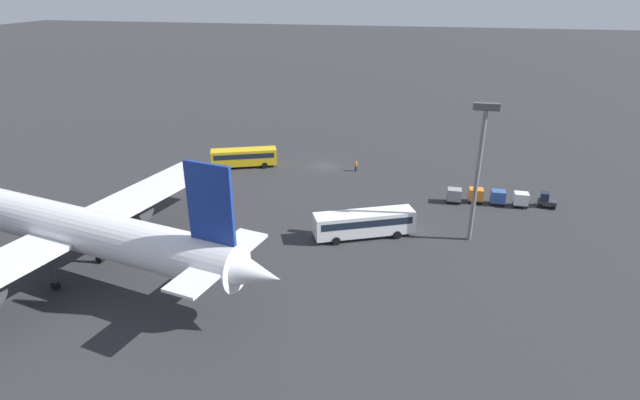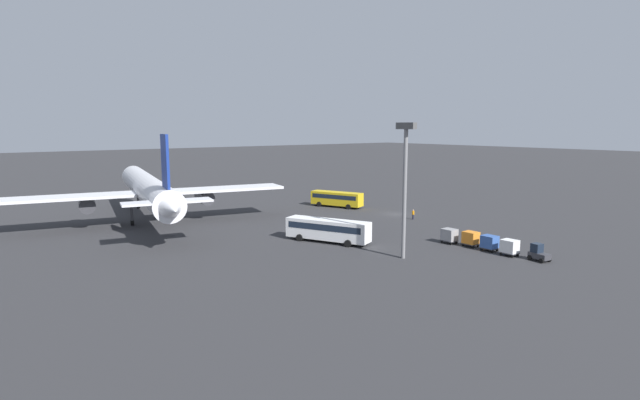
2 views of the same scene
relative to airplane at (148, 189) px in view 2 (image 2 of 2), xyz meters
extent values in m
plane|color=#2D2D30|center=(-20.00, -39.18, -5.72)|extent=(600.00, 600.00, 0.00)
cylinder|color=silver|center=(0.67, -0.14, 0.11)|extent=(44.95, 13.35, 4.48)
cone|color=silver|center=(23.80, -4.84, 0.11)|extent=(5.68, 5.16, 4.26)
cone|color=silver|center=(-22.67, 4.61, 0.11)|extent=(6.52, 5.12, 4.04)
cube|color=silver|center=(0.97, 12.64, -0.45)|extent=(9.85, 21.43, 0.44)
cube|color=silver|center=(-4.04, -12.02, -0.45)|extent=(9.85, 21.43, 0.44)
cube|color=navy|center=(-19.15, 3.89, 5.94)|extent=(4.48, 1.25, 7.17)
cube|color=silver|center=(-19.59, 3.98, 0.55)|extent=(5.41, 12.05, 0.28)
cylinder|color=#38383D|center=(1.68, 9.33, -1.91)|extent=(5.78, 3.49, 2.47)
cylinder|color=#38383D|center=(-2.10, -9.25, -1.91)|extent=(5.78, 3.49, 2.47)
cylinder|color=#38383D|center=(16.09, -3.27, -3.93)|extent=(0.50, 0.50, 3.59)
cylinder|color=black|center=(16.09, -3.27, -5.27)|extent=(0.98, 0.67, 0.90)
cylinder|color=#38383D|center=(-0.95, 3.17, -3.93)|extent=(0.50, 0.50, 3.59)
cylinder|color=black|center=(-0.95, 3.17, -5.27)|extent=(0.98, 0.67, 0.90)
cylinder|color=#38383D|center=(-2.11, -2.54, -3.93)|extent=(0.50, 0.50, 3.59)
cylinder|color=black|center=(-2.11, -2.54, -5.27)|extent=(0.98, 0.67, 0.90)
cube|color=gold|center=(-6.74, -35.85, -3.95)|extent=(11.03, 6.45, 2.64)
cube|color=#192333|center=(-6.74, -35.85, -3.49)|extent=(10.24, 6.16, 0.84)
cylinder|color=black|center=(-4.13, -33.34, -5.22)|extent=(1.04, 0.65, 1.00)
cylinder|color=black|center=(-3.11, -35.88, -5.22)|extent=(1.04, 0.65, 1.00)
cylinder|color=black|center=(-10.37, -35.83, -5.22)|extent=(1.04, 0.65, 1.00)
cylinder|color=black|center=(-9.35, -38.37, -5.22)|extent=(1.04, 0.65, 1.00)
cube|color=white|center=(-29.94, -15.13, -3.89)|extent=(12.36, 7.58, 2.76)
cube|color=#192333|center=(-29.94, -15.13, -3.41)|extent=(11.48, 7.21, 0.88)
cylinder|color=black|center=(-27.05, -12.24, -5.22)|extent=(1.03, 0.68, 1.00)
cylinder|color=black|center=(-25.87, -14.87, -5.22)|extent=(1.03, 0.68, 1.00)
cylinder|color=black|center=(-34.01, -15.38, -5.22)|extent=(1.03, 0.68, 1.00)
cylinder|color=black|center=(-32.83, -18.01, -5.22)|extent=(1.03, 0.68, 1.00)
cube|color=#333338|center=(-53.56, -29.31, -5.07)|extent=(2.56, 1.64, 0.70)
cube|color=#192333|center=(-53.15, -29.38, -4.17)|extent=(1.24, 1.32, 1.10)
cylinder|color=black|center=(-52.63, -28.74, -5.42)|extent=(0.63, 0.31, 0.60)
cylinder|color=black|center=(-52.84, -30.13, -5.42)|extent=(0.63, 0.31, 0.60)
cylinder|color=black|center=(-54.29, -28.50, -5.42)|extent=(0.63, 0.31, 0.60)
cylinder|color=black|center=(-54.50, -29.88, -5.42)|extent=(0.63, 0.31, 0.60)
cylinder|color=#1E1E2D|center=(-25.47, -37.91, -5.30)|extent=(0.32, 0.32, 0.85)
cylinder|color=orange|center=(-25.47, -37.91, -4.55)|extent=(0.38, 0.38, 0.65)
sphere|color=tan|center=(-25.47, -37.91, -4.10)|extent=(0.24, 0.24, 0.24)
cube|color=#38383D|center=(-49.96, -28.61, -5.31)|extent=(2.00, 1.69, 0.10)
cube|color=silver|center=(-49.96, -28.61, -4.46)|extent=(1.90, 1.61, 1.60)
cylinder|color=black|center=(-49.20, -27.98, -5.54)|extent=(0.36, 0.12, 0.36)
cylinder|color=black|center=(-49.20, -29.26, -5.54)|extent=(0.36, 0.12, 0.36)
cylinder|color=black|center=(-50.72, -27.97, -5.54)|extent=(0.36, 0.12, 0.36)
cylinder|color=black|center=(-50.72, -29.25, -5.54)|extent=(0.36, 0.12, 0.36)
cube|color=#38383D|center=(-46.96, -28.75, -5.31)|extent=(2.00, 1.69, 0.10)
cube|color=#33569E|center=(-46.96, -28.75, -4.46)|extent=(1.90, 1.61, 1.60)
cylinder|color=black|center=(-46.20, -28.11, -5.54)|extent=(0.36, 0.12, 0.36)
cylinder|color=black|center=(-46.21, -29.39, -5.54)|extent=(0.36, 0.12, 0.36)
cylinder|color=black|center=(-47.72, -28.11, -5.54)|extent=(0.36, 0.12, 0.36)
cylinder|color=black|center=(-47.73, -29.39, -5.54)|extent=(0.36, 0.12, 0.36)
cube|color=#38383D|center=(-43.97, -28.87, -5.31)|extent=(2.00, 1.69, 0.10)
cube|color=orange|center=(-43.97, -28.87, -4.46)|extent=(1.90, 1.61, 1.60)
cylinder|color=black|center=(-43.21, -28.23, -5.54)|extent=(0.36, 0.12, 0.36)
cylinder|color=black|center=(-43.21, -29.51, -5.54)|extent=(0.36, 0.12, 0.36)
cylinder|color=black|center=(-44.73, -28.22, -5.54)|extent=(0.36, 0.12, 0.36)
cylinder|color=black|center=(-44.73, -29.50, -5.54)|extent=(0.36, 0.12, 0.36)
cube|color=#38383D|center=(-40.97, -28.10, -5.31)|extent=(2.00, 1.69, 0.10)
cube|color=gray|center=(-40.97, -28.10, -4.46)|extent=(1.90, 1.61, 1.60)
cylinder|color=black|center=(-40.21, -27.46, -5.54)|extent=(0.36, 0.12, 0.36)
cylinder|color=black|center=(-40.21, -28.74, -5.54)|extent=(0.36, 0.12, 0.36)
cylinder|color=black|center=(-41.73, -27.46, -5.54)|extent=(0.36, 0.12, 0.36)
cylinder|color=black|center=(-41.73, -28.74, -5.54)|extent=(0.36, 0.12, 0.36)
cylinder|color=slate|center=(-42.54, -17.09, 2.23)|extent=(0.50, 0.50, 15.91)
cube|color=#4C4C4C|center=(-42.54, -17.09, 10.59)|extent=(2.80, 0.70, 0.80)
camera|label=1|loc=(-36.45, 39.22, 22.98)|focal=28.00mm
camera|label=2|loc=(-84.08, 27.85, 10.52)|focal=28.00mm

